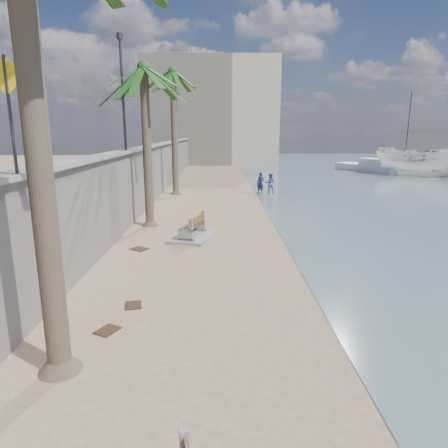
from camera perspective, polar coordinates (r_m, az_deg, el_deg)
name	(u,v)px	position (r m, az deg, el deg)	size (l,w,h in m)	color
ground_plane	(251,362)	(8.47, 3.92, -19.01)	(140.00, 140.00, 0.00)	#9E7F61
seawall	(153,173)	(27.67, -10.04, 7.23)	(0.45, 70.00, 3.50)	gray
wall_cap	(152,146)	(27.55, -10.19, 10.96)	(0.80, 70.00, 0.12)	gray
end_building	(211,113)	(59.22, -1.81, 15.55)	(18.00, 12.00, 14.00)	#B7AA93
bench_far	(192,229)	(17.13, -4.57, -0.67)	(2.11, 2.64, 0.97)	gray
palm_mid	(144,70)	(19.46, -11.42, 20.81)	(5.00, 5.00, 8.18)	brown
palm_back	(173,73)	(29.36, -7.35, 20.58)	(5.00, 5.00, 9.41)	brown
pedestrian_sign	(8,99)	(9.73, -28.42, 15.46)	(0.78, 0.07, 2.40)	#2D2D33
streetlight	(122,83)	(19.79, -14.34, 18.97)	(0.28, 0.28, 5.12)	#2D2D33
person_a	(260,182)	(29.37, 5.23, 6.05)	(0.65, 0.44, 1.81)	#151F3B
person_b	(270,182)	(29.70, 6.61, 5.95)	(0.80, 0.62, 1.66)	#4A5999
boat_cruiser	(422,160)	(46.02, 26.39, 8.21)	(3.45, 3.55, 4.06)	silver
yacht_far	(368,168)	(48.72, 19.83, 7.48)	(7.91, 2.21, 1.50)	silver
sailboat_west	(404,163)	(59.52, 24.38, 7.95)	(7.81, 2.91, 9.56)	silver
debris_b	(107,330)	(9.90, -16.33, -14.38)	(0.53, 0.42, 0.03)	#382616
debris_c	(139,249)	(15.94, -12.01, -3.51)	(0.63, 0.50, 0.03)	#382616
debris_d	(133,305)	(11.02, -12.82, -11.24)	(0.52, 0.42, 0.03)	#382616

